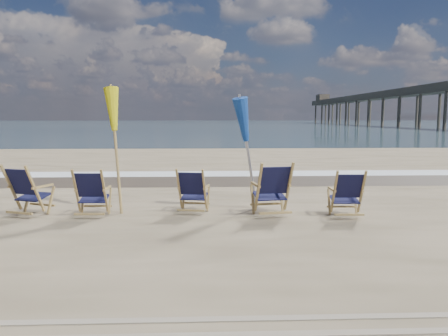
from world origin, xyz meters
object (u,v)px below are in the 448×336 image
object	(u,v)px
umbrella_yellow	(115,114)
fishing_pier	(414,102)
beach_chair_2	(205,191)
umbrella_blue	(249,123)
beach_chair_4	(362,194)
beach_chair_3	(289,189)
beach_chair_1	(105,193)
beach_chair_0	(35,191)

from	to	relation	value
umbrella_yellow	fishing_pier	bearing A→B (deg)	60.70
umbrella_yellow	beach_chair_2	bearing A→B (deg)	-11.20
umbrella_blue	umbrella_yellow	bearing A→B (deg)	-179.82
fishing_pier	beach_chair_4	bearing A→B (deg)	-116.16
umbrella_yellow	beach_chair_3	bearing A→B (deg)	-9.96
beach_chair_4	beach_chair_1	bearing A→B (deg)	-0.85
beach_chair_0	beach_chair_4	xyz separation A→B (m)	(6.02, -0.27, -0.04)
beach_chair_2	fishing_pier	xyz separation A→B (m)	(38.37, 71.78, 4.20)
umbrella_yellow	beach_chair_0	bearing A→B (deg)	-159.40
beach_chair_2	beach_chair_0	bearing A→B (deg)	14.72
beach_chair_2	beach_chair_4	xyz separation A→B (m)	(2.90, -0.45, 0.01)
beach_chair_2	beach_chair_3	bearing A→B (deg)	-177.28
beach_chair_1	fishing_pier	size ratio (longest dim) A/B	0.01
beach_chair_1	beach_chair_3	xyz separation A→B (m)	(3.43, -0.02, 0.06)
beach_chair_0	umbrella_yellow	bearing A→B (deg)	-138.06
beach_chair_0	beach_chair_1	world-z (taller)	beach_chair_0
beach_chair_0	umbrella_blue	xyz separation A→B (m)	(4.01, 0.54, 1.24)
beach_chair_4	fishing_pier	xyz separation A→B (m)	(35.47, 72.23, 4.19)
beach_chair_0	umbrella_yellow	size ratio (longest dim) A/B	0.41
beach_chair_0	beach_chair_1	distance (m)	1.28
beach_chair_2	beach_chair_1	bearing A→B (deg)	18.05
umbrella_blue	beach_chair_0	bearing A→B (deg)	-172.40
beach_chair_3	umbrella_blue	bearing A→B (deg)	-49.14
beach_chair_1	umbrella_blue	size ratio (longest dim) A/B	0.41
beach_chair_2	umbrella_blue	xyz separation A→B (m)	(0.89, 0.35, 1.29)
beach_chair_4	beach_chair_2	bearing A→B (deg)	-6.89
beach_chair_1	beach_chair_3	size ratio (longest dim) A/B	0.88
beach_chair_0	beach_chair_2	world-z (taller)	beach_chair_0
beach_chair_2	beach_chair_3	distance (m)	1.60
umbrella_blue	beach_chair_3	bearing A→B (deg)	-40.24
beach_chair_0	beach_chair_4	bearing A→B (deg)	-161.19
beach_chair_1	umbrella_blue	distance (m)	3.07
beach_chair_0	fishing_pier	distance (m)	83.18
umbrella_yellow	umbrella_blue	bearing A→B (deg)	0.18
beach_chair_1	beach_chair_2	world-z (taller)	beach_chair_1
beach_chair_3	umbrella_yellow	world-z (taller)	umbrella_yellow
beach_chair_3	beach_chair_0	bearing A→B (deg)	-9.56
beach_chair_4	beach_chair_3	bearing A→B (deg)	-7.18
beach_chair_1	fishing_pier	xyz separation A→B (m)	(40.22, 72.00, 4.18)
beach_chair_0	umbrella_blue	bearing A→B (deg)	-151.06
beach_chair_3	fishing_pier	world-z (taller)	fishing_pier
beach_chair_3	beach_chair_4	size ratio (longest dim) A/B	1.15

